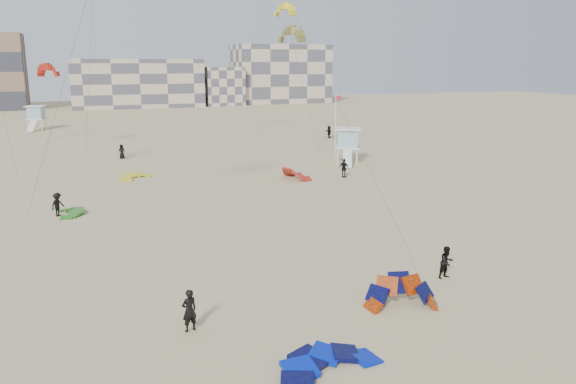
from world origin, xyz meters
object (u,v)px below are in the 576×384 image
object	(u,v)px
kite_ground_blue	(327,373)
lifeguard_tower_near	(348,146)
kite_ground_orange	(401,306)
kitesurfer_main	(189,310)

from	to	relation	value
kite_ground_blue	lifeguard_tower_near	world-z (taller)	lifeguard_tower_near
kite_ground_orange	kitesurfer_main	bearing A→B (deg)	-172.46
kite_ground_blue	lifeguard_tower_near	distance (m)	44.54
kitesurfer_main	lifeguard_tower_near	distance (m)	42.31
lifeguard_tower_near	kite_ground_orange	bearing A→B (deg)	-86.57
kite_ground_orange	kitesurfer_main	size ratio (longest dim) A/B	1.82
kite_ground_orange	lifeguard_tower_near	xyz separation A→B (m)	(14.93, 35.41, 1.95)
kite_ground_blue	kitesurfer_main	size ratio (longest dim) A/B	2.27
kite_ground_blue	kitesurfer_main	bearing A→B (deg)	102.28
kite_ground_orange	lifeguard_tower_near	distance (m)	38.48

